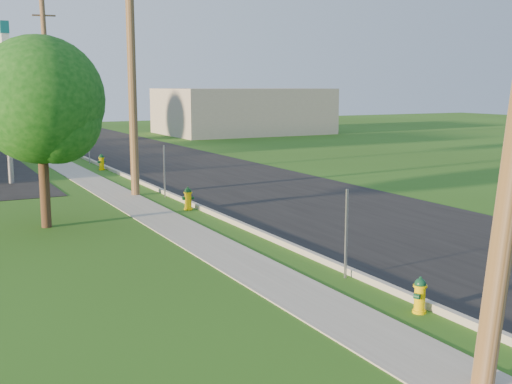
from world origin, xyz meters
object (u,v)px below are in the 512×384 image
(hydrant_near, at_px, (420,295))
(utility_pole_mid, at_px, (132,66))
(hydrant_far, at_px, (102,162))
(price_pylon, at_px, (4,57))
(hydrant_mid, at_px, (188,199))
(utility_pole_far, at_px, (47,76))
(tree_verge, at_px, (44,105))

(hydrant_near, bearing_deg, utility_pole_mid, 92.96)
(hydrant_far, bearing_deg, utility_pole_mid, -95.29)
(price_pylon, height_order, hydrant_mid, price_pylon)
(utility_pole_mid, bearing_deg, utility_pole_far, 90.00)
(tree_verge, bearing_deg, price_pylon, 89.41)
(utility_pole_far, distance_m, price_pylon, 13.11)
(price_pylon, xyz_separation_m, hydrant_mid, (4.62, -9.23, -5.04))
(price_pylon, bearing_deg, hydrant_far, 30.03)
(price_pylon, height_order, hydrant_far, price_pylon)
(utility_pole_far, xyz_separation_m, price_pylon, (-3.90, -12.50, 0.63))
(utility_pole_far, height_order, hydrant_far, utility_pole_far)
(price_pylon, distance_m, hydrant_far, 7.36)
(tree_verge, relative_size, hydrant_mid, 7.11)
(tree_verge, xyz_separation_m, hydrant_near, (4.79, -10.87, -3.32))
(utility_pole_mid, height_order, hydrant_near, utility_pole_mid)
(hydrant_near, bearing_deg, hydrant_far, 90.07)
(utility_pole_far, xyz_separation_m, tree_verge, (-4.00, -22.40, -1.14))
(hydrant_mid, bearing_deg, utility_pole_mid, 100.87)
(tree_verge, bearing_deg, hydrant_far, 69.28)
(price_pylon, bearing_deg, utility_pole_far, 72.67)
(utility_pole_far, bearing_deg, hydrant_far, -85.57)
(utility_pole_mid, relative_size, hydrant_near, 13.97)
(hydrant_mid, relative_size, hydrant_far, 0.97)
(tree_verge, relative_size, hydrant_near, 8.12)
(utility_pole_mid, bearing_deg, hydrant_far, 84.71)
(hydrant_near, distance_m, hydrant_mid, 11.53)
(utility_pole_far, distance_m, hydrant_mid, 22.19)
(utility_pole_far, height_order, tree_verge, utility_pole_far)
(tree_verge, bearing_deg, hydrant_mid, 7.99)
(hydrant_far, bearing_deg, tree_verge, -110.72)
(utility_pole_mid, distance_m, tree_verge, 6.08)
(hydrant_near, height_order, hydrant_far, hydrant_far)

